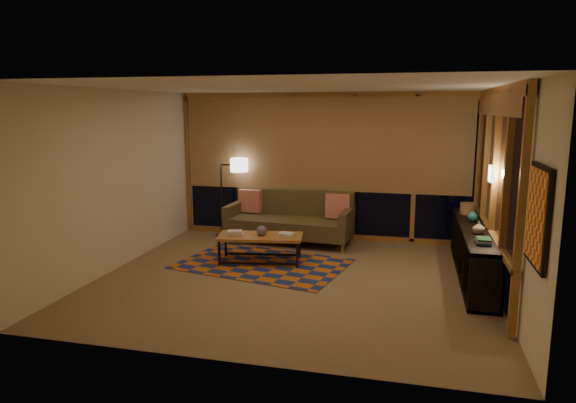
% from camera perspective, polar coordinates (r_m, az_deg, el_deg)
% --- Properties ---
extents(floor, '(5.50, 5.00, 0.01)m').
position_cam_1_polar(floor, '(7.43, 0.66, -8.66)').
color(floor, '#927A56').
rests_on(floor, ground).
extents(ceiling, '(5.50, 5.00, 0.01)m').
position_cam_1_polar(ceiling, '(7.02, 0.70, 12.64)').
color(ceiling, white).
rests_on(ceiling, walls).
extents(walls, '(5.51, 5.01, 2.70)m').
position_cam_1_polar(walls, '(7.10, 0.68, 1.69)').
color(walls, beige).
rests_on(walls, floor).
extents(window_wall_back, '(5.30, 0.16, 2.60)m').
position_cam_1_polar(window_wall_back, '(9.46, 4.02, 3.85)').
color(window_wall_back, olive).
rests_on(window_wall_back, walls).
extents(window_wall_right, '(0.16, 3.70, 2.60)m').
position_cam_1_polar(window_wall_right, '(7.59, 21.89, 1.51)').
color(window_wall_right, olive).
rests_on(window_wall_right, walls).
extents(wall_art, '(0.06, 0.74, 0.94)m').
position_cam_1_polar(wall_art, '(5.20, 25.95, -1.46)').
color(wall_art, red).
rests_on(wall_art, walls).
extents(wall_sconce, '(0.12, 0.18, 0.22)m').
position_cam_1_polar(wall_sconce, '(7.41, 21.69, 2.88)').
color(wall_sconce, silver).
rests_on(wall_sconce, walls).
extents(sofa, '(2.29, 1.06, 0.91)m').
position_cam_1_polar(sofa, '(9.27, 0.13, -1.85)').
color(sofa, brown).
rests_on(sofa, floor).
extents(pillow_left, '(0.44, 0.20, 0.43)m').
position_cam_1_polar(pillow_left, '(9.69, -4.20, -0.05)').
color(pillow_left, red).
rests_on(pillow_left, sofa).
extents(pillow_right, '(0.43, 0.15, 0.43)m').
position_cam_1_polar(pillow_right, '(9.20, 5.53, -0.64)').
color(pillow_right, red).
rests_on(pillow_right, sofa).
extents(area_rug, '(2.80, 2.15, 0.01)m').
position_cam_1_polar(area_rug, '(8.13, -2.86, -6.93)').
color(area_rug, '#B25616').
rests_on(area_rug, floor).
extents(coffee_table, '(1.40, 0.81, 0.44)m').
position_cam_1_polar(coffee_table, '(8.18, -3.10, -5.26)').
color(coffee_table, olive).
rests_on(coffee_table, floor).
extents(book_stack_a, '(0.28, 0.24, 0.07)m').
position_cam_1_polar(book_stack_a, '(8.17, -5.91, -3.45)').
color(book_stack_a, silver).
rests_on(book_stack_a, coffee_table).
extents(book_stack_b, '(0.24, 0.20, 0.04)m').
position_cam_1_polar(book_stack_b, '(8.09, -0.16, -3.65)').
color(book_stack_b, silver).
rests_on(book_stack_b, coffee_table).
extents(ceramic_pot, '(0.22, 0.22, 0.16)m').
position_cam_1_polar(ceramic_pot, '(8.08, -2.94, -3.23)').
color(ceramic_pot, '#25252A').
rests_on(ceramic_pot, coffee_table).
extents(floor_lamp, '(0.55, 0.41, 1.51)m').
position_cam_1_polar(floor_lamp, '(9.78, -7.40, 0.47)').
color(floor_lamp, black).
rests_on(floor_lamp, floor).
extents(bookshelf, '(0.40, 2.97, 0.74)m').
position_cam_1_polar(bookshelf, '(7.93, 19.89, -5.26)').
color(bookshelf, black).
rests_on(bookshelf, floor).
extents(basket, '(0.29, 0.29, 0.18)m').
position_cam_1_polar(basket, '(8.71, 19.33, -0.74)').
color(basket, '#A06E42').
rests_on(basket, bookshelf).
extents(teal_bowl, '(0.18, 0.18, 0.15)m').
position_cam_1_polar(teal_bowl, '(8.17, 19.83, -1.58)').
color(teal_bowl, '#1C6C6B').
rests_on(teal_bowl, bookshelf).
extents(vase, '(0.18, 0.18, 0.17)m').
position_cam_1_polar(vase, '(7.41, 20.44, -2.74)').
color(vase, tan).
rests_on(vase, bookshelf).
extents(shelf_book_stack, '(0.17, 0.23, 0.06)m').
position_cam_1_polar(shelf_book_stack, '(6.91, 20.90, -4.13)').
color(shelf_book_stack, silver).
rests_on(shelf_book_stack, bookshelf).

